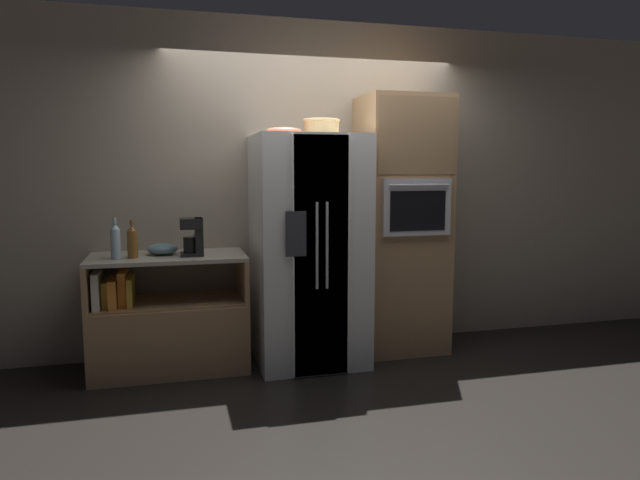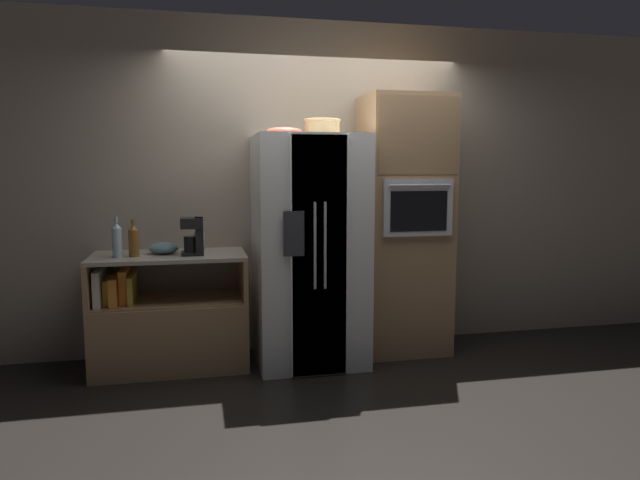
{
  "view_description": "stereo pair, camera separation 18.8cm",
  "coord_description": "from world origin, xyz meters",
  "views": [
    {
      "loc": [
        -1.2,
        -4.35,
        1.56
      ],
      "look_at": [
        -0.07,
        -0.05,
        1.0
      ],
      "focal_mm": 32.0,
      "sensor_mm": 36.0,
      "label": 1
    },
    {
      "loc": [
        -1.02,
        -4.4,
        1.56
      ],
      "look_at": [
        -0.07,
        -0.05,
        1.0
      ],
      "focal_mm": 32.0,
      "sensor_mm": 36.0,
      "label": 2
    }
  ],
  "objects": [
    {
      "name": "wicker_basket",
      "position": [
        -0.02,
        0.09,
        1.89
      ],
      "size": [
        0.3,
        0.3,
        0.13
      ],
      "color": "tan",
      "rests_on": "refrigerator"
    },
    {
      "name": "ground_plane",
      "position": [
        0.0,
        0.0,
        0.0
      ],
      "size": [
        20.0,
        20.0,
        0.0
      ],
      "primitive_type": "plane",
      "color": "black"
    },
    {
      "name": "bottle_tall",
      "position": [
        -1.0,
        0.18,
        1.0
      ],
      "size": [
        0.08,
        0.08,
        0.21
      ],
      "color": "silver",
      "rests_on": "counter_left"
    },
    {
      "name": "mixing_bowl",
      "position": [
        -1.27,
        0.16,
        0.95
      ],
      "size": [
        0.23,
        0.23,
        0.09
      ],
      "color": "#668C99",
      "rests_on": "counter_left"
    },
    {
      "name": "bottle_short",
      "position": [
        -1.48,
        0.05,
        1.03
      ],
      "size": [
        0.08,
        0.08,
        0.28
      ],
      "color": "brown",
      "rests_on": "counter_left"
    },
    {
      "name": "counter_left",
      "position": [
        -1.25,
        0.12,
        0.33
      ],
      "size": [
        1.17,
        0.63,
        0.9
      ],
      "color": "#A87F56",
      "rests_on": "ground_plane"
    },
    {
      "name": "coffee_maker",
      "position": [
        -1.04,
        0.05,
        1.06
      ],
      "size": [
        0.17,
        0.17,
        0.29
      ],
      "color": "black",
      "rests_on": "counter_left"
    },
    {
      "name": "refrigerator",
      "position": [
        -0.14,
        0.04,
        0.91
      ],
      "size": [
        0.85,
        0.83,
        1.82
      ],
      "color": "white",
      "rests_on": "ground_plane"
    },
    {
      "name": "wall_back",
      "position": [
        0.0,
        0.47,
        1.4
      ],
      "size": [
        12.0,
        0.06,
        2.8
      ],
      "color": "tan",
      "rests_on": "ground_plane"
    },
    {
      "name": "wall_oven",
      "position": [
        0.7,
        0.14,
        1.08
      ],
      "size": [
        0.7,
        0.65,
        2.16
      ],
      "color": "#A87F56",
      "rests_on": "ground_plane"
    },
    {
      "name": "fruit_bowl",
      "position": [
        -0.33,
        0.07,
        1.85
      ],
      "size": [
        0.28,
        0.28,
        0.06
      ],
      "color": "#DB664C",
      "rests_on": "refrigerator"
    },
    {
      "name": "bottle_wide",
      "position": [
        -1.6,
        0.03,
        1.03
      ],
      "size": [
        0.07,
        0.07,
        0.31
      ],
      "color": "silver",
      "rests_on": "counter_left"
    }
  ]
}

